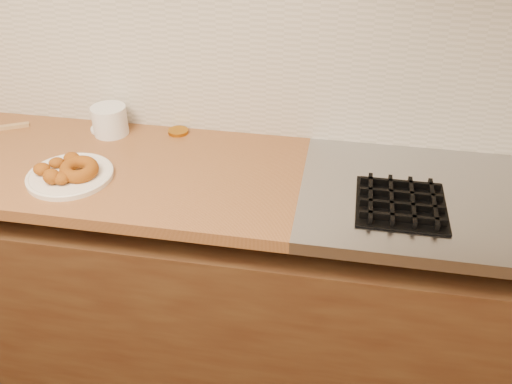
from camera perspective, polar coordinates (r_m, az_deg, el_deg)
wall_back at (r=1.90m, az=-9.41°, el=19.24°), size 4.00×0.02×2.70m
base_cabinet at (r=2.11m, az=-9.63°, el=-9.34°), size 3.60×0.60×0.77m
backsplash at (r=1.93m, az=-9.10°, el=14.86°), size 3.60×0.02×0.60m
donut_plate at (r=1.81m, az=-18.97°, el=1.63°), size 0.27×0.27×0.02m
ring_donut at (r=1.78m, az=-18.14°, el=2.29°), size 0.17×0.17×0.05m
fried_dough_chunks at (r=1.80m, az=-20.25°, el=2.24°), size 0.15×0.19×0.05m
plastic_tub at (r=2.02m, az=-15.13°, el=7.29°), size 0.16×0.16×0.10m
tub_lid at (r=2.08m, az=-15.30°, el=6.51°), size 0.16×0.16×0.01m
brass_jar_lid at (r=1.99m, az=-8.19°, el=6.33°), size 0.08×0.08×0.01m
wooden_utensil at (r=2.20m, az=-24.99°, el=6.18°), size 0.16×0.10×0.01m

